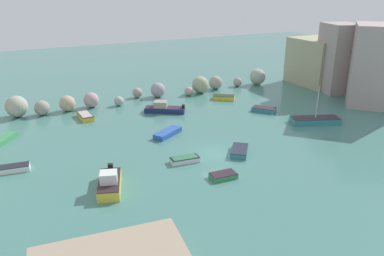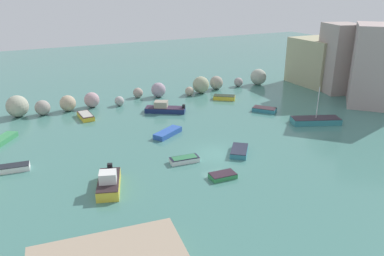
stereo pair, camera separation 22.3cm
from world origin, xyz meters
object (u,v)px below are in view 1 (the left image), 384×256
object	(u,v)px
moored_boat_4	(85,116)
moored_boat_9	(223,175)
moored_boat_0	(315,120)
moored_boat_6	(264,109)
moored_boat_11	(164,108)
moored_boat_2	(185,159)
moored_boat_5	(109,183)
moored_boat_8	(10,169)
moored_boat_1	(168,133)
moored_boat_10	(2,140)
moored_boat_7	(239,151)
moored_boat_3	(224,97)

from	to	relation	value
moored_boat_4	moored_boat_9	xyz separation A→B (m)	(7.21, -21.77, -0.10)
moored_boat_0	moored_boat_6	size ratio (longest dim) A/B	1.84
moored_boat_9	moored_boat_11	world-z (taller)	moored_boat_11
moored_boat_2	moored_boat_5	xyz separation A→B (m)	(-7.89, -1.73, 0.34)
moored_boat_8	moored_boat_2	bearing A→B (deg)	167.16
moored_boat_0	moored_boat_1	distance (m)	18.45
moored_boat_4	moored_boat_10	world-z (taller)	moored_boat_4
moored_boat_10	moored_boat_11	size ratio (longest dim) A/B	0.72
moored_boat_1	moored_boat_5	bearing A→B (deg)	-166.29
moored_boat_4	moored_boat_8	size ratio (longest dim) A/B	0.98
moored_boat_0	moored_boat_10	distance (m)	36.40
moored_boat_6	moored_boat_10	world-z (taller)	moored_boat_6
moored_boat_5	moored_boat_6	world-z (taller)	moored_boat_5
moored_boat_7	moored_boat_11	world-z (taller)	moored_boat_11
moored_boat_1	moored_boat_8	world-z (taller)	moored_boat_1
moored_boat_2	moored_boat_8	xyz separation A→B (m)	(-15.08, 5.67, 0.00)
moored_boat_0	moored_boat_3	bearing A→B (deg)	130.80
moored_boat_0	moored_boat_5	world-z (taller)	moored_boat_0
moored_boat_1	moored_boat_7	world-z (taller)	moored_boat_1
moored_boat_5	moored_boat_11	bearing A→B (deg)	162.89
moored_boat_11	moored_boat_7	bearing A→B (deg)	127.83
moored_boat_5	moored_boat_11	distance (m)	20.75
moored_boat_2	moored_boat_6	world-z (taller)	moored_boat_6
moored_boat_5	moored_boat_10	size ratio (longest dim) A/B	1.23
moored_boat_1	moored_boat_2	xyz separation A→B (m)	(-1.40, -7.12, -0.01)
moored_boat_2	moored_boat_6	distance (m)	18.82
moored_boat_9	moored_boat_11	bearing A→B (deg)	-93.67
moored_boat_5	moored_boat_3	bearing A→B (deg)	147.88
moored_boat_2	moored_boat_11	distance (m)	15.63
moored_boat_6	moored_boat_7	xyz separation A→B (m)	(-10.69, -9.80, -0.00)
moored_boat_3	moored_boat_10	bearing A→B (deg)	42.57
moored_boat_4	moored_boat_5	bearing A→B (deg)	-8.81
moored_boat_5	moored_boat_6	distance (m)	26.67
moored_boat_8	moored_boat_10	xyz separation A→B (m)	(-0.32, 7.91, -0.01)
moored_boat_5	moored_boat_9	bearing A→B (deg)	93.29
moored_boat_5	moored_boat_4	bearing A→B (deg)	-167.67
moored_boat_5	moored_boat_10	distance (m)	17.05
moored_boat_10	moored_boat_11	bearing A→B (deg)	-50.25
moored_boat_4	moored_boat_10	distance (m)	10.49
moored_boat_9	moored_boat_2	bearing A→B (deg)	-65.54
moored_boat_6	moored_boat_9	world-z (taller)	moored_boat_6
moored_boat_4	moored_boat_5	world-z (taller)	moored_boat_5
moored_boat_0	moored_boat_3	distance (m)	14.81
moored_boat_11	moored_boat_0	bearing A→B (deg)	171.99
moored_boat_2	moored_boat_4	bearing A→B (deg)	-65.95
moored_boat_3	moored_boat_8	world-z (taller)	moored_boat_3
moored_boat_7	moored_boat_8	distance (m)	21.88
moored_boat_3	moored_boat_8	xyz separation A→B (m)	(-29.82, -10.74, -0.04)
moored_boat_7	moored_boat_5	bearing A→B (deg)	-46.78
moored_boat_9	moored_boat_10	size ratio (longest dim) A/B	0.62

